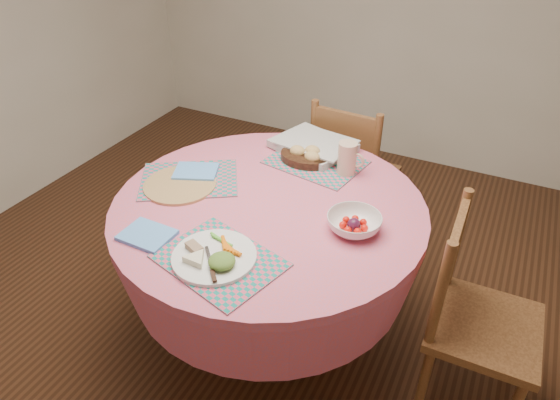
{
  "coord_description": "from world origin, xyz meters",
  "views": [
    {
      "loc": [
        0.76,
        -1.43,
        1.86
      ],
      "look_at": [
        0.05,
        0.0,
        0.78
      ],
      "focal_mm": 32.0,
      "sensor_mm": 36.0,
      "label": 1
    }
  ],
  "objects": [
    {
      "name": "wicker_trivet",
      "position": [
        -0.39,
        -0.05,
        0.76
      ],
      "size": [
        0.3,
        0.3,
        0.01
      ],
      "primitive_type": "cylinder",
      "color": "olive",
      "rests_on": "dining_table"
    },
    {
      "name": "newspaper_stack",
      "position": [
        -0.02,
        0.48,
        0.78
      ],
      "size": [
        0.41,
        0.36,
        0.04
      ],
      "rotation": [
        0.0,
        0.0,
        -0.31
      ],
      "color": "silver",
      "rests_on": "dining_table"
    },
    {
      "name": "napkin_far",
      "position": [
        -0.38,
        0.06,
        0.76
      ],
      "size": [
        0.22,
        0.2,
        0.01
      ],
      "primitive_type": "cube",
      "rotation": [
        0.0,
        0.0,
        0.4
      ],
      "color": "#5D9EEF",
      "rests_on": "placemat_left"
    },
    {
      "name": "chair_back",
      "position": [
        0.06,
        0.83,
        0.47
      ],
      "size": [
        0.44,
        0.42,
        0.89
      ],
      "rotation": [
        0.0,
        0.0,
        3.07
      ],
      "color": "brown",
      "rests_on": "ground"
    },
    {
      "name": "placemat_left",
      "position": [
        -0.38,
        0.0,
        0.75
      ],
      "size": [
        0.5,
        0.47,
        0.01
      ],
      "primitive_type": "cube",
      "rotation": [
        0.0,
        0.0,
        0.56
      ],
      "color": "#17827A",
      "rests_on": "dining_table"
    },
    {
      "name": "dinner_plate",
      "position": [
        -0.0,
        -0.39,
        0.77
      ],
      "size": [
        0.29,
        0.29,
        0.05
      ],
      "rotation": [
        0.0,
        0.0,
        -0.39
      ],
      "color": "white",
      "rests_on": "placemat_front"
    },
    {
      "name": "napkin_near",
      "position": [
        -0.29,
        -0.38,
        0.76
      ],
      "size": [
        0.18,
        0.14,
        0.01
      ],
      "primitive_type": "cube",
      "rotation": [
        0.0,
        0.0,
        -0.02
      ],
      "color": "#5D9EEF",
      "rests_on": "dining_table"
    },
    {
      "name": "bread_bowl",
      "position": [
        -0.0,
        0.36,
        0.78
      ],
      "size": [
        0.23,
        0.23,
        0.08
      ],
      "color": "black",
      "rests_on": "placemat_back"
    },
    {
      "name": "fruit_bowl",
      "position": [
        0.36,
        -0.02,
        0.78
      ],
      "size": [
        0.26,
        0.26,
        0.06
      ],
      "rotation": [
        0.0,
        0.0,
        -0.43
      ],
      "color": "white",
      "rests_on": "dining_table"
    },
    {
      "name": "dining_table",
      "position": [
        0.0,
        0.0,
        0.56
      ],
      "size": [
        1.24,
        1.24,
        0.75
      ],
      "color": "#CC5F8A",
      "rests_on": "ground"
    },
    {
      "name": "placemat_front",
      "position": [
        0.01,
        -0.38,
        0.75
      ],
      "size": [
        0.47,
        0.4,
        0.01
      ],
      "primitive_type": "cube",
      "rotation": [
        0.0,
        0.0,
        -0.27
      ],
      "color": "#17827A",
      "rests_on": "dining_table"
    },
    {
      "name": "chair_right",
      "position": [
        0.83,
        0.06,
        0.46
      ],
      "size": [
        0.4,
        0.41,
        0.88
      ],
      "rotation": [
        0.0,
        0.0,
        1.59
      ],
      "color": "brown",
      "rests_on": "ground"
    },
    {
      "name": "latte_mug",
      "position": [
        0.2,
        0.35,
        0.83
      ],
      "size": [
        0.12,
        0.08,
        0.14
      ],
      "color": "#D3AE91",
      "rests_on": "placemat_back"
    },
    {
      "name": "ground",
      "position": [
        0.0,
        0.0,
        0.0
      ],
      "size": [
        4.0,
        4.0,
        0.0
      ],
      "primitive_type": "plane",
      "color": "#331C0F",
      "rests_on": "ground"
    },
    {
      "name": "placemat_back",
      "position": [
        0.04,
        0.38,
        0.75
      ],
      "size": [
        0.44,
        0.36,
        0.01
      ],
      "primitive_type": "cube",
      "rotation": [
        0.0,
        0.0,
        -0.17
      ],
      "color": "#17827A",
      "rests_on": "dining_table"
    }
  ]
}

